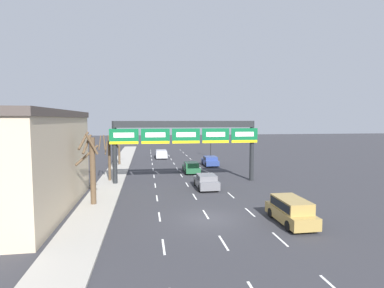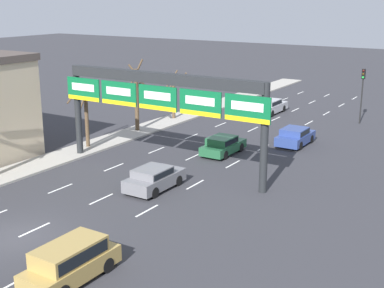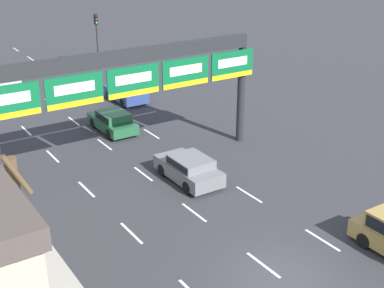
{
  "view_description": "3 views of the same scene",
  "coord_description": "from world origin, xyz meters",
  "px_view_note": "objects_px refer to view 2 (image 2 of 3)",
  "views": [
    {
      "loc": [
        -4.13,
        -19.54,
        6.8
      ],
      "look_at": [
        0.16,
        8.59,
        4.45
      ],
      "focal_mm": 28.0,
      "sensor_mm": 36.0,
      "label": 1
    },
    {
      "loc": [
        19.88,
        -15.7,
        11.29
      ],
      "look_at": [
        2.53,
        11.84,
        2.32
      ],
      "focal_mm": 50.0,
      "sensor_mm": 36.0,
      "label": 2
    },
    {
      "loc": [
        -12.12,
        -12.33,
        12.55
      ],
      "look_at": [
        1.73,
        8.82,
        2.13
      ],
      "focal_mm": 50.0,
      "sensor_mm": 36.0,
      "label": 3
    }
  ],
  "objects_px": {
    "car_blue": "(295,136)",
    "tree_bare_furthest": "(137,95)",
    "tree_bare_second": "(85,110)",
    "tree_bare_third": "(174,94)",
    "car_grey": "(154,178)",
    "suv_gold": "(70,260)",
    "car_silver": "(269,106)",
    "traffic_light_near_gantry": "(363,85)",
    "sign_gantry": "(160,94)",
    "car_green": "(223,145)"
  },
  "relations": [
    {
      "from": "suv_gold",
      "to": "car_blue",
      "type": "bearing_deg",
      "value": 90.18
    },
    {
      "from": "car_blue",
      "to": "tree_bare_third",
      "type": "height_order",
      "value": "tree_bare_third"
    },
    {
      "from": "sign_gantry",
      "to": "car_green",
      "type": "xyz_separation_m",
      "value": [
        1.47,
        5.83,
        -4.56
      ]
    },
    {
      "from": "tree_bare_third",
      "to": "tree_bare_furthest",
      "type": "height_order",
      "value": "tree_bare_furthest"
    },
    {
      "from": "tree_bare_second",
      "to": "car_blue",
      "type": "bearing_deg",
      "value": 35.24
    },
    {
      "from": "tree_bare_furthest",
      "to": "tree_bare_third",
      "type": "bearing_deg",
      "value": 90.66
    },
    {
      "from": "car_green",
      "to": "suv_gold",
      "type": "height_order",
      "value": "suv_gold"
    },
    {
      "from": "suv_gold",
      "to": "car_grey",
      "type": "bearing_deg",
      "value": 108.32
    },
    {
      "from": "car_silver",
      "to": "tree_bare_second",
      "type": "xyz_separation_m",
      "value": [
        -6.61,
        -19.29,
        2.26
      ]
    },
    {
      "from": "car_blue",
      "to": "suv_gold",
      "type": "bearing_deg",
      "value": -89.82
    },
    {
      "from": "sign_gantry",
      "to": "car_silver",
      "type": "bearing_deg",
      "value": 94.36
    },
    {
      "from": "suv_gold",
      "to": "tree_bare_third",
      "type": "bearing_deg",
      "value": 116.06
    },
    {
      "from": "car_grey",
      "to": "tree_bare_furthest",
      "type": "height_order",
      "value": "tree_bare_furthest"
    },
    {
      "from": "car_grey",
      "to": "tree_bare_third",
      "type": "bearing_deg",
      "value": 120.52
    },
    {
      "from": "car_blue",
      "to": "suv_gold",
      "type": "distance_m",
      "value": 24.68
    },
    {
      "from": "car_silver",
      "to": "car_grey",
      "type": "relative_size",
      "value": 1.16
    },
    {
      "from": "suv_gold",
      "to": "tree_bare_second",
      "type": "distance_m",
      "value": 20.41
    },
    {
      "from": "suv_gold",
      "to": "tree_bare_furthest",
      "type": "bearing_deg",
      "value": 121.59
    },
    {
      "from": "tree_bare_third",
      "to": "car_silver",
      "type": "bearing_deg",
      "value": 48.07
    },
    {
      "from": "traffic_light_near_gantry",
      "to": "tree_bare_furthest",
      "type": "bearing_deg",
      "value": -139.28
    },
    {
      "from": "car_blue",
      "to": "car_grey",
      "type": "height_order",
      "value": "same"
    },
    {
      "from": "sign_gantry",
      "to": "tree_bare_third",
      "type": "distance_m",
      "value": 16.15
    },
    {
      "from": "tree_bare_second",
      "to": "car_grey",
      "type": "bearing_deg",
      "value": -25.56
    },
    {
      "from": "car_grey",
      "to": "suv_gold",
      "type": "bearing_deg",
      "value": -71.68
    },
    {
      "from": "traffic_light_near_gantry",
      "to": "tree_bare_third",
      "type": "height_order",
      "value": "traffic_light_near_gantry"
    },
    {
      "from": "car_green",
      "to": "car_silver",
      "type": "bearing_deg",
      "value": 101.45
    },
    {
      "from": "traffic_light_near_gantry",
      "to": "tree_bare_second",
      "type": "distance_m",
      "value": 25.02
    },
    {
      "from": "sign_gantry",
      "to": "car_silver",
      "type": "distance_m",
      "value": 21.5
    },
    {
      "from": "car_blue",
      "to": "tree_bare_second",
      "type": "bearing_deg",
      "value": -144.76
    },
    {
      "from": "sign_gantry",
      "to": "tree_bare_second",
      "type": "bearing_deg",
      "value": 168.48
    },
    {
      "from": "car_silver",
      "to": "tree_bare_third",
      "type": "xyz_separation_m",
      "value": [
        -6.59,
        -7.34,
        1.67
      ]
    },
    {
      "from": "car_blue",
      "to": "tree_bare_second",
      "type": "xyz_separation_m",
      "value": [
        -13.28,
        -9.38,
        2.27
      ]
    },
    {
      "from": "suv_gold",
      "to": "tree_bare_furthest",
      "type": "distance_m",
      "value": 25.43
    },
    {
      "from": "car_blue",
      "to": "tree_bare_furthest",
      "type": "xyz_separation_m",
      "value": [
        -13.19,
        -3.11,
        2.49
      ]
    },
    {
      "from": "sign_gantry",
      "to": "tree_bare_furthest",
      "type": "bearing_deg",
      "value": 135.63
    },
    {
      "from": "tree_bare_third",
      "to": "car_grey",
      "type": "bearing_deg",
      "value": -59.48
    },
    {
      "from": "traffic_light_near_gantry",
      "to": "sign_gantry",
      "type": "bearing_deg",
      "value": -109.07
    },
    {
      "from": "car_green",
      "to": "car_grey",
      "type": "xyz_separation_m",
      "value": [
        0.17,
        -8.87,
        0.02
      ]
    },
    {
      "from": "car_grey",
      "to": "traffic_light_near_gantry",
      "type": "height_order",
      "value": "traffic_light_near_gantry"
    },
    {
      "from": "car_grey",
      "to": "sign_gantry",
      "type": "bearing_deg",
      "value": 118.33
    },
    {
      "from": "sign_gantry",
      "to": "traffic_light_near_gantry",
      "type": "distance_m",
      "value": 22.56
    },
    {
      "from": "car_green",
      "to": "tree_bare_furthest",
      "type": "relative_size",
      "value": 0.68
    },
    {
      "from": "car_silver",
      "to": "traffic_light_near_gantry",
      "type": "height_order",
      "value": "traffic_light_near_gantry"
    },
    {
      "from": "car_blue",
      "to": "car_silver",
      "type": "relative_size",
      "value": 0.83
    },
    {
      "from": "suv_gold",
      "to": "traffic_light_near_gantry",
      "type": "xyz_separation_m",
      "value": [
        2.21,
        34.89,
        2.66
      ]
    },
    {
      "from": "car_grey",
      "to": "tree_bare_second",
      "type": "distance_m",
      "value": 11.15
    },
    {
      "from": "car_green",
      "to": "suv_gold",
      "type": "relative_size",
      "value": 0.95
    },
    {
      "from": "tree_bare_second",
      "to": "sign_gantry",
      "type": "bearing_deg",
      "value": -11.52
    },
    {
      "from": "suv_gold",
      "to": "tree_bare_furthest",
      "type": "height_order",
      "value": "tree_bare_furthest"
    },
    {
      "from": "sign_gantry",
      "to": "car_blue",
      "type": "xyz_separation_m",
      "value": [
        5.07,
        11.05,
        -4.53
      ]
    }
  ]
}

